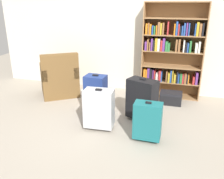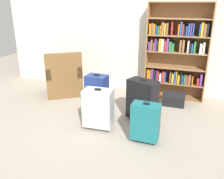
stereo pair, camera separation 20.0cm
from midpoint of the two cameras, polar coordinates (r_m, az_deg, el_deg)
The scene contains 10 objects.
ground_plane at distance 3.69m, azimuth -2.37°, elevation -9.30°, with size 10.04×10.04×0.00m, color #9E9384.
back_wall at distance 5.06m, azimuth 5.53°, elevation 14.30°, with size 5.74×0.10×2.60m, color beige.
bookshelf at distance 4.78m, azimuth 16.11°, elevation 8.55°, with size 1.14×0.31×1.82m.
armchair at distance 5.00m, azimuth -10.31°, elevation 2.47°, with size 0.97×0.97×0.90m.
mug at distance 5.00m, azimuth -4.94°, elevation -0.54°, with size 0.12×0.08×0.10m.
storage_box at distance 4.61m, azimuth 15.72°, elevation -2.17°, with size 0.40×0.27×0.23m.
suitcase_navy_blue at distance 4.04m, azimuth -2.19°, elevation -0.89°, with size 0.36×0.27×0.69m.
suitcase_silver at distance 3.55m, azimuth -1.68°, elevation -4.45°, with size 0.44×0.28×0.64m.
suitcase_black at distance 3.79m, azimuth 8.72°, elevation -2.46°, with size 0.52×0.40×0.71m.
suitcase_teal at distance 3.28m, azimuth 9.71°, elevation -7.59°, with size 0.38×0.23×0.58m.
Camera 2 is at (1.28, -2.95, 1.82)m, focal length 38.36 mm.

